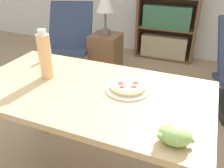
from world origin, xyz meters
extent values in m
cube|color=tan|center=(0.13, -0.02, 0.73)|extent=(1.37, 0.73, 0.03)
cylinder|color=tan|center=(-0.49, 0.29, 0.35)|extent=(0.06, 0.06, 0.71)
cylinder|color=tan|center=(0.75, 0.29, 0.35)|extent=(0.06, 0.06, 0.71)
cylinder|color=white|center=(0.34, 0.05, 0.75)|extent=(0.25, 0.25, 0.01)
cylinder|color=#DBB26B|center=(0.34, 0.05, 0.76)|extent=(0.20, 0.20, 0.02)
cylinder|color=#EACC7A|center=(0.34, 0.05, 0.78)|extent=(0.17, 0.17, 0.00)
cylinder|color=#A83328|center=(0.30, 0.05, 0.78)|extent=(0.03, 0.03, 0.00)
cylinder|color=#A83328|center=(0.38, 0.04, 0.78)|extent=(0.03, 0.03, 0.00)
cylinder|color=#A83328|center=(0.32, 0.01, 0.78)|extent=(0.03, 0.03, 0.00)
cylinder|color=#A83328|center=(0.37, 0.09, 0.78)|extent=(0.03, 0.03, 0.00)
ellipsoid|color=#93BC5B|center=(0.65, -0.28, 0.79)|extent=(0.14, 0.11, 0.08)
sphere|color=#93BC5B|center=(0.67, -0.29, 0.76)|extent=(0.02, 0.02, 0.02)
sphere|color=#93BC5B|center=(0.62, -0.27, 0.76)|extent=(0.03, 0.03, 0.03)
sphere|color=#93BC5B|center=(0.67, -0.32, 0.79)|extent=(0.02, 0.02, 0.02)
sphere|color=#93BC5B|center=(0.63, -0.29, 0.79)|extent=(0.02, 0.02, 0.02)
sphere|color=#93BC5B|center=(0.67, -0.28, 0.77)|extent=(0.03, 0.03, 0.03)
sphere|color=#93BC5B|center=(0.60, -0.31, 0.79)|extent=(0.03, 0.03, 0.03)
sphere|color=#93BC5B|center=(0.72, -0.27, 0.77)|extent=(0.02, 0.02, 0.02)
sphere|color=#93BC5B|center=(0.62, -0.28, 0.78)|extent=(0.02, 0.02, 0.02)
sphere|color=#93BC5B|center=(0.64, -0.32, 0.79)|extent=(0.03, 0.03, 0.03)
cylinder|color=#EFB270|center=(-0.17, 0.02, 0.88)|extent=(0.08, 0.08, 0.27)
cylinder|color=white|center=(-0.17, 0.02, 1.03)|extent=(0.05, 0.05, 0.03)
cylinder|color=white|center=(-0.35, 0.19, 0.77)|extent=(0.03, 0.03, 0.06)
cylinder|color=#B7B7BC|center=(-0.35, 0.19, 0.81)|extent=(0.03, 0.03, 0.02)
cube|color=black|center=(-0.89, 1.38, 0.05)|extent=(0.66, 0.69, 0.10)
cube|color=#2D384C|center=(-0.89, 1.30, 0.36)|extent=(0.69, 0.66, 0.14)
cube|color=#2D384C|center=(-0.97, 1.59, 0.60)|extent=(0.66, 0.57, 0.55)
cube|color=brown|center=(-0.29, 2.46, 0.68)|extent=(0.04, 0.29, 1.36)
cube|color=brown|center=(0.53, 2.46, 0.68)|extent=(0.04, 0.29, 1.36)
cube|color=brown|center=(0.12, 2.59, 0.68)|extent=(0.86, 0.01, 1.36)
cube|color=brown|center=(0.12, 2.46, 0.02)|extent=(0.79, 0.28, 0.02)
cube|color=tan|center=(0.12, 2.43, 0.19)|extent=(0.67, 0.20, 0.32)
cube|color=brown|center=(0.12, 2.46, 0.46)|extent=(0.79, 0.28, 0.02)
cube|color=#3D704C|center=(0.12, 2.43, 0.63)|extent=(0.67, 0.20, 0.32)
cube|color=brown|center=(-0.43, 1.49, 0.28)|extent=(0.34, 0.34, 0.57)
cylinder|color=#665B51|center=(-0.43, 1.49, 0.60)|extent=(0.11, 0.11, 0.06)
cylinder|color=#665B51|center=(-0.43, 1.49, 0.73)|extent=(0.02, 0.02, 0.21)
cone|color=beige|center=(-0.43, 1.49, 0.96)|extent=(0.21, 0.21, 0.25)
camera|label=1|loc=(0.70, -1.04, 1.41)|focal=38.00mm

